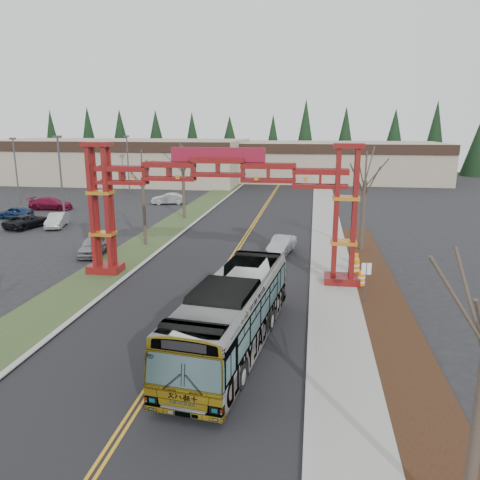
% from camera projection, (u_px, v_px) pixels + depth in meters
% --- Properties ---
extents(ground, '(200.00, 200.00, 0.00)m').
position_uv_depth(ground, '(98.00, 467.00, 13.90)').
color(ground, black).
rests_on(ground, ground).
extents(road, '(12.00, 110.00, 0.02)m').
position_uv_depth(road, '(236.00, 251.00, 37.89)').
color(road, black).
rests_on(road, ground).
extents(lane_line_left, '(0.12, 100.00, 0.01)m').
position_uv_depth(lane_line_left, '(235.00, 251.00, 37.91)').
color(lane_line_left, orange).
rests_on(lane_line_left, road).
extents(lane_line_right, '(0.12, 100.00, 0.01)m').
position_uv_depth(lane_line_right, '(238.00, 251.00, 37.87)').
color(lane_line_right, orange).
rests_on(lane_line_right, road).
extents(curb_right, '(0.30, 110.00, 0.15)m').
position_uv_depth(curb_right, '(313.00, 254.00, 36.94)').
color(curb_right, '#9FA09A').
rests_on(curb_right, ground).
extents(sidewalk_right, '(2.60, 110.00, 0.14)m').
position_uv_depth(sidewalk_right, '(332.00, 255.00, 36.72)').
color(sidewalk_right, gray).
rests_on(sidewalk_right, ground).
extents(landscape_strip, '(2.60, 50.00, 0.12)m').
position_uv_depth(landscape_strip, '(398.00, 341.00, 21.93)').
color(landscape_strip, black).
rests_on(landscape_strip, ground).
extents(grass_median, '(4.00, 110.00, 0.08)m').
position_uv_depth(grass_median, '(142.00, 247.00, 39.11)').
color(grass_median, '#364924').
rests_on(grass_median, ground).
extents(curb_left, '(0.30, 110.00, 0.15)m').
position_uv_depth(curb_left, '(163.00, 248.00, 38.82)').
color(curb_left, '#9FA09A').
rests_on(curb_left, ground).
extents(gateway_arch, '(18.20, 1.60, 8.90)m').
position_uv_depth(gateway_arch, '(218.00, 189.00, 29.77)').
color(gateway_arch, '#5D0C10').
rests_on(gateway_arch, ground).
extents(retail_building_west, '(46.00, 22.30, 7.50)m').
position_uv_depth(retail_building_west, '(118.00, 160.00, 86.64)').
color(retail_building_west, tan).
rests_on(retail_building_west, ground).
extents(retail_building_east, '(38.00, 20.30, 7.00)m').
position_uv_depth(retail_building_east, '(336.00, 161.00, 88.28)').
color(retail_building_east, tan).
rests_on(retail_building_east, ground).
extents(conifer_treeline, '(116.10, 5.60, 13.00)m').
position_uv_depth(conifer_treeline, '(288.00, 143.00, 100.62)').
color(conifer_treeline, black).
rests_on(conifer_treeline, ground).
extents(transit_bus, '(4.13, 12.25, 3.34)m').
position_uv_depth(transit_bus, '(232.00, 314.00, 20.99)').
color(transit_bus, '#A3A6AB').
rests_on(transit_bus, ground).
extents(silver_sedan, '(2.24, 4.36, 1.37)m').
position_uv_depth(silver_sedan, '(282.00, 245.00, 37.24)').
color(silver_sedan, '#A5A8AD').
rests_on(silver_sedan, ground).
extents(parked_car_near_a, '(2.68, 4.65, 1.49)m').
position_uv_depth(parked_car_near_a, '(93.00, 245.00, 36.85)').
color(parked_car_near_a, gray).
rests_on(parked_car_near_a, ground).
extents(parked_car_near_b, '(2.60, 4.50, 1.40)m').
position_uv_depth(parked_car_near_b, '(57.00, 220.00, 46.93)').
color(parked_car_near_b, silver).
rests_on(parked_car_near_b, ground).
extents(parked_car_near_c, '(3.29, 5.23, 1.35)m').
position_uv_depth(parked_car_near_c, '(28.00, 221.00, 46.75)').
color(parked_car_near_c, black).
rests_on(parked_car_near_c, ground).
extents(parked_car_mid_a, '(5.31, 2.50, 1.50)m').
position_uv_depth(parked_car_mid_a, '(51.00, 203.00, 56.94)').
color(parked_car_mid_a, maroon).
rests_on(parked_car_mid_a, ground).
extents(parked_car_mid_b, '(4.07, 1.83, 1.36)m').
position_uv_depth(parked_car_mid_b, '(15.00, 213.00, 51.26)').
color(parked_car_mid_b, navy).
rests_on(parked_car_mid_b, ground).
extents(parked_car_far_a, '(4.58, 2.53, 1.43)m').
position_uv_depth(parked_car_far_a, '(169.00, 199.00, 60.85)').
color(parked_car_far_a, '#BBBDC3').
rests_on(parked_car_far_a, ground).
extents(bare_tree_median_mid, '(2.89, 2.89, 7.68)m').
position_uv_depth(bare_tree_median_mid, '(142.00, 178.00, 38.58)').
color(bare_tree_median_mid, '#382D26').
rests_on(bare_tree_median_mid, ground).
extents(bare_tree_median_far, '(3.52, 3.52, 7.99)m').
position_uv_depth(bare_tree_median_far, '(183.00, 167.00, 50.33)').
color(bare_tree_median_far, '#382D26').
rests_on(bare_tree_median_far, ground).
extents(bare_tree_right_far, '(3.51, 3.51, 8.03)m').
position_uv_depth(bare_tree_right_far, '(365.00, 181.00, 36.83)').
color(bare_tree_right_far, '#382D26').
rests_on(bare_tree_right_far, ground).
extents(light_pole_near, '(0.78, 0.39, 8.99)m').
position_uv_depth(light_pole_near, '(61.00, 173.00, 48.05)').
color(light_pole_near, '#3F3F44').
rests_on(light_pole_near, ground).
extents(light_pole_mid, '(0.74, 0.37, 8.49)m').
position_uv_depth(light_pole_mid, '(16.00, 166.00, 60.30)').
color(light_pole_mid, '#3F3F44').
rests_on(light_pole_mid, ground).
extents(light_pole_far, '(0.75, 0.37, 8.61)m').
position_uv_depth(light_pole_far, '(128.00, 160.00, 69.13)').
color(light_pole_far, '#3F3F44').
rests_on(light_pole_far, ground).
extents(street_sign, '(0.55, 0.10, 2.41)m').
position_uv_depth(street_sign, '(366.00, 275.00, 26.35)').
color(street_sign, '#3F3F44').
rests_on(street_sign, ground).
extents(barrel_south, '(0.54, 0.54, 1.01)m').
position_uv_depth(barrel_south, '(361.00, 279.00, 29.44)').
color(barrel_south, orange).
rests_on(barrel_south, ground).
extents(barrel_mid, '(0.59, 0.59, 1.09)m').
position_uv_depth(barrel_mid, '(355.00, 267.00, 31.85)').
color(barrel_mid, orange).
rests_on(barrel_mid, ground).
extents(barrel_north, '(0.49, 0.49, 0.92)m').
position_uv_depth(barrel_north, '(355.00, 260.00, 33.89)').
color(barrel_north, orange).
rests_on(barrel_north, ground).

